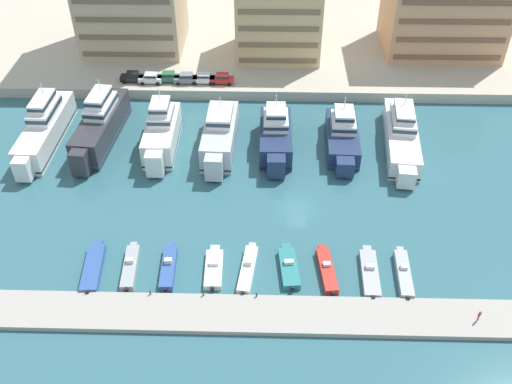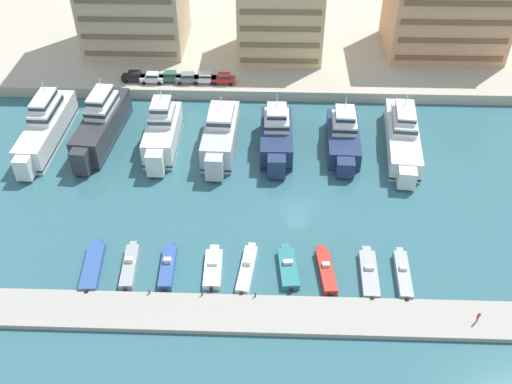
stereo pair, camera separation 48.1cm
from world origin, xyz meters
The scene contains 31 objects.
ground_plane centered at (0.00, 0.00, 0.00)m, with size 400.00×400.00×0.00m, color #336670.
quay_promenade centered at (0.00, 62.95, 0.93)m, with size 180.00×70.00×1.86m, color #BCB29E.
pier_dock centered at (0.00, -18.27, 0.31)m, with size 120.00×5.17×0.63m, color #A8A399.
yacht_white_far_left centered at (-38.60, 14.87, 2.62)m, with size 4.47×20.67×8.88m.
yacht_charcoal_left centered at (-30.17, 15.72, 2.80)m, with size 5.80×19.82×9.24m.
yacht_white_mid_left centered at (-20.38, 13.85, 2.71)m, with size 4.59×15.68×9.13m.
yacht_silver_center_left centered at (-11.51, 13.77, 2.43)m, with size 5.07×17.04×7.65m.
yacht_navy_center centered at (-3.02, 13.93, 2.37)m, with size 4.93×15.39×8.29m.
yacht_navy_center_right centered at (7.23, 14.69, 2.05)m, with size 5.20×15.81×7.61m.
yacht_white_mid_right centered at (16.26, 14.99, 2.18)m, with size 6.30×21.12×7.78m.
motorboat_blue_far_left centered at (-24.91, -11.82, 0.47)m, with size 2.70×8.63×0.93m.
motorboat_grey_left centered at (-20.43, -11.71, 0.53)m, with size 2.01×7.74×1.58m.
motorboat_blue_mid_left centered at (-15.86, -11.59, 0.51)m, with size 1.87×7.62×1.55m.
motorboat_white_center_left centered at (-10.42, -11.51, 0.40)m, with size 2.22×7.11×1.20m.
motorboat_white_center centered at (-6.33, -11.62, 0.48)m, with size 2.36×8.24×1.52m.
motorboat_teal_center_right centered at (-1.42, -11.16, 0.45)m, with size 2.64×7.35×1.31m.
motorboat_red_mid_right centered at (3.10, -11.57, 0.49)m, with size 2.29×7.85×1.37m.
motorboat_grey_right centered at (8.19, -11.80, 0.45)m, with size 2.16×8.35×1.36m.
motorboat_grey_far_right centered at (12.16, -11.90, 0.52)m, with size 1.86×8.20×1.45m.
car_black_far_left centered at (-28.11, 30.96, 2.84)m, with size 4.13×1.98×1.80m.
car_white_left centered at (-24.83, 30.56, 2.84)m, with size 4.11×1.95×1.80m.
car_green_mid_left centered at (-21.84, 31.07, 2.84)m, with size 4.16×2.05×1.80m.
car_grey_center_left centered at (-18.63, 30.69, 2.84)m, with size 4.19×2.10×1.80m.
car_white_center centered at (-15.61, 30.77, 2.84)m, with size 4.12×1.96×1.80m.
car_red_center_right centered at (-12.36, 30.70, 2.84)m, with size 4.14×1.99×1.80m.
apartment_block_left centered at (-2.62, 42.95, 9.70)m, with size 15.66×13.09×17.53m.
apartment_block_mid_left centered at (28.18, 45.79, 10.54)m, with size 21.56×15.34×19.27m.
pedestrian_near_edge centered at (19.03, -18.60, 1.55)m, with size 0.46×0.45×1.55m.
bollard_west centered at (-17.28, -15.93, 0.96)m, with size 0.20×0.20×0.61m.
bollard_west_mid centered at (-11.23, -15.93, 0.96)m, with size 0.20×0.20×0.61m.
bollard_east_mid centered at (-5.18, -15.93, 0.96)m, with size 0.20×0.20×0.61m.
Camera 2 is at (-3.69, -57.94, 51.23)m, focal length 40.00 mm.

